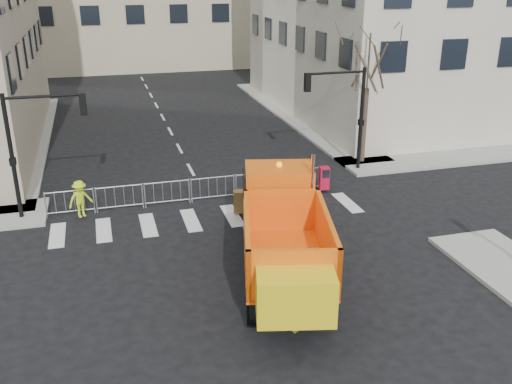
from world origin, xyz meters
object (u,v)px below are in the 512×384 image
object	(u,v)px
cop_b	(281,202)
newspaper_box	(324,178)
worker	(80,199)
cop_a	(260,210)
cop_c	(300,199)
plow_truck	(283,232)

from	to	relation	value
cop_b	newspaper_box	xyz separation A→B (m)	(2.94, 2.48, -0.10)
cop_b	worker	bearing A→B (deg)	-4.90
cop_a	worker	size ratio (longest dim) A/B	1.12
newspaper_box	cop_a	bearing A→B (deg)	-133.78
worker	cop_c	bearing A→B (deg)	-38.43
plow_truck	cop_b	xyz separation A→B (m)	(1.52, 4.80, -0.98)
plow_truck	cop_a	world-z (taller)	plow_truck
plow_truck	worker	size ratio (longest dim) A/B	6.62
worker	newspaper_box	world-z (taller)	worker
cop_a	cop_b	size ratio (longest dim) A/B	1.13
cop_b	cop_c	size ratio (longest dim) A/B	0.96
plow_truck	cop_c	world-z (taller)	plow_truck
cop_c	plow_truck	bearing A→B (deg)	32.81
cop_a	cop_b	xyz separation A→B (m)	(1.16, 0.81, -0.10)
plow_truck	worker	distance (m)	9.69
cop_c	newspaper_box	world-z (taller)	cop_c
plow_truck	newspaper_box	distance (m)	8.61
plow_truck	cop_b	size ratio (longest dim) A/B	6.68
cop_a	newspaper_box	size ratio (longest dim) A/B	1.64
cop_c	worker	xyz separation A→B (m)	(-8.99, 2.23, 0.13)
cop_b	cop_c	distance (m)	0.84
cop_a	newspaper_box	world-z (taller)	cop_a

